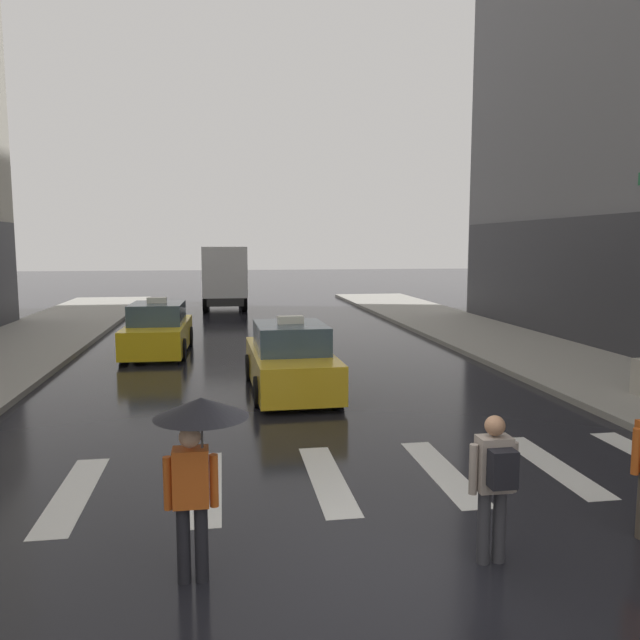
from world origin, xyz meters
The scene contains 7 objects.
ground_plane centered at (0.00, 0.00, 0.00)m, with size 160.00×160.00×0.00m, color black.
crosswalk_markings centered at (0.00, 3.00, 0.00)m, with size 11.30×2.80×0.01m.
taxi_lead centered at (0.08, 8.64, 0.72)m, with size 2.01×4.58×1.80m.
taxi_second centered at (-3.53, 14.39, 0.72)m, with size 2.02×4.58×1.80m.
box_truck centered at (-1.36, 28.09, 1.85)m, with size 2.31×7.55×3.35m.
pedestrian_with_umbrella centered at (-1.76, 0.42, 1.52)m, with size 0.96×0.96×1.94m.
pedestrian_with_backpack centered at (1.36, 0.27, 0.97)m, with size 0.55×0.43×1.65m.
Camera 1 is at (-1.49, -5.74, 3.46)m, focal length 34.80 mm.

